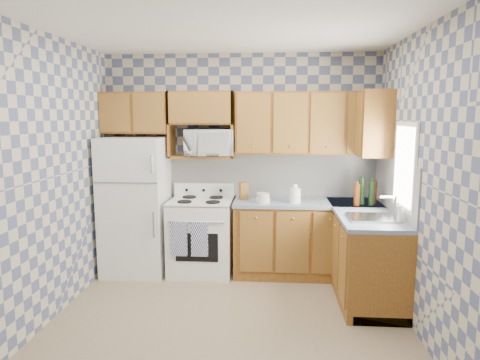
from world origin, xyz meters
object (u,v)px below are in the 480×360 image
Objects in this scene: stove_body at (201,237)px; microwave at (209,142)px; electric_kettle at (295,196)px; refrigerator at (136,206)px.

stove_body is 1.18m from microwave.
stove_body is at bearing 175.64° from electric_kettle.
microwave is 1.24m from electric_kettle.
microwave is at bearing 11.60° from refrigerator.
refrigerator is 1.19m from microwave.
electric_kettle reaches higher than stove_body.
refrigerator is at bearing -178.22° from stove_body.
stove_body is at bearing -124.65° from microwave.
microwave is at bearing 166.93° from electric_kettle.
microwave reaches higher than electric_kettle.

